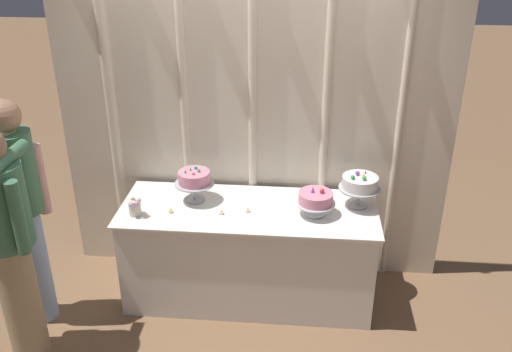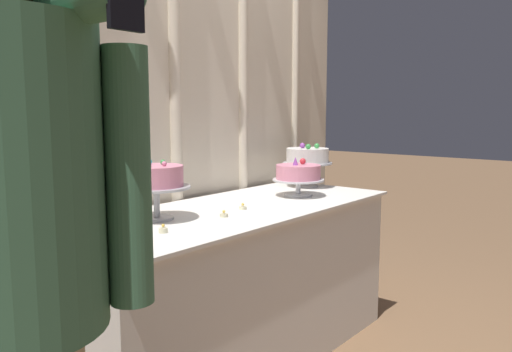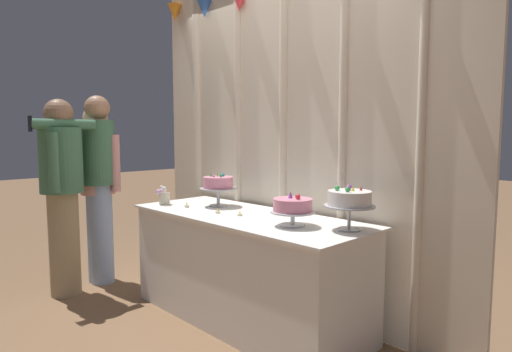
{
  "view_description": "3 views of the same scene",
  "coord_description": "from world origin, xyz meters",
  "px_view_note": "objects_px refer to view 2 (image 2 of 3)",
  "views": [
    {
      "loc": [
        0.38,
        -3.49,
        2.83
      ],
      "look_at": [
        0.05,
        0.16,
        1.04
      ],
      "focal_mm": 38.82,
      "sensor_mm": 36.0,
      "label": 1
    },
    {
      "loc": [
        -1.87,
        -1.57,
        1.29
      ],
      "look_at": [
        0.12,
        0.06,
        0.95
      ],
      "focal_mm": 35.95,
      "sensor_mm": 36.0,
      "label": 2
    },
    {
      "loc": [
        2.3,
        -2.03,
        1.4
      ],
      "look_at": [
        -0.04,
        0.24,
        1.07
      ],
      "focal_mm": 30.48,
      "sensor_mm": 36.0,
      "label": 3
    }
  ],
  "objects_px": {
    "cake_table": "(234,285)",
    "tealight_near_left": "(224,215)",
    "tealight_far_left": "(163,230)",
    "cake_display_rightmost": "(307,157)",
    "flower_vase": "(120,229)",
    "cake_display_center": "(298,174)",
    "guest_man_dark_suit": "(10,314)",
    "tealight_near_right": "(242,208)",
    "cake_display_leftmost": "(156,179)"
  },
  "relations": [
    {
      "from": "flower_vase",
      "to": "tealight_near_left",
      "type": "distance_m",
      "value": 0.63
    },
    {
      "from": "cake_display_rightmost",
      "to": "flower_vase",
      "type": "xyz_separation_m",
      "value": [
        -1.63,
        -0.29,
        -0.12
      ]
    },
    {
      "from": "tealight_far_left",
      "to": "tealight_near_left",
      "type": "relative_size",
      "value": 0.96
    },
    {
      "from": "cake_display_leftmost",
      "to": "flower_vase",
      "type": "relative_size",
      "value": 1.87
    },
    {
      "from": "cake_table",
      "to": "tealight_near_left",
      "type": "xyz_separation_m",
      "value": [
        -0.19,
        -0.11,
        0.41
      ]
    },
    {
      "from": "tealight_near_left",
      "to": "guest_man_dark_suit",
      "type": "distance_m",
      "value": 1.44
    },
    {
      "from": "cake_table",
      "to": "tealight_near_right",
      "type": "distance_m",
      "value": 0.41
    },
    {
      "from": "flower_vase",
      "to": "tealight_near_right",
      "type": "xyz_separation_m",
      "value": [
        0.81,
        0.12,
        -0.06
      ]
    },
    {
      "from": "guest_man_dark_suit",
      "to": "cake_display_leftmost",
      "type": "bearing_deg",
      "value": 38.99
    },
    {
      "from": "tealight_near_left",
      "to": "guest_man_dark_suit",
      "type": "xyz_separation_m",
      "value": [
        -1.28,
        -0.66,
        0.11
      ]
    },
    {
      "from": "cake_table",
      "to": "tealight_far_left",
      "type": "bearing_deg",
      "value": -167.72
    },
    {
      "from": "tealight_near_left",
      "to": "guest_man_dark_suit",
      "type": "height_order",
      "value": "guest_man_dark_suit"
    },
    {
      "from": "cake_display_rightmost",
      "to": "guest_man_dark_suit",
      "type": "relative_size",
      "value": 0.19
    },
    {
      "from": "cake_table",
      "to": "tealight_near_left",
      "type": "distance_m",
      "value": 0.46
    },
    {
      "from": "cake_display_rightmost",
      "to": "tealight_near_left",
      "type": "distance_m",
      "value": 1.04
    },
    {
      "from": "cake_table",
      "to": "guest_man_dark_suit",
      "type": "distance_m",
      "value": 1.73
    },
    {
      "from": "cake_display_center",
      "to": "cake_display_rightmost",
      "type": "relative_size",
      "value": 0.93
    },
    {
      "from": "cake_table",
      "to": "cake_display_center",
      "type": "height_order",
      "value": "cake_display_center"
    },
    {
      "from": "tealight_near_right",
      "to": "cake_display_center",
      "type": "bearing_deg",
      "value": 1.25
    },
    {
      "from": "cake_display_leftmost",
      "to": "tealight_near_left",
      "type": "bearing_deg",
      "value": -39.87
    },
    {
      "from": "cake_display_leftmost",
      "to": "tealight_near_right",
      "type": "bearing_deg",
      "value": -19.0
    },
    {
      "from": "cake_display_center",
      "to": "cake_display_leftmost",
      "type": "bearing_deg",
      "value": 171.72
    },
    {
      "from": "cake_display_leftmost",
      "to": "flower_vase",
      "type": "bearing_deg",
      "value": -145.65
    },
    {
      "from": "cake_display_leftmost",
      "to": "flower_vase",
      "type": "height_order",
      "value": "cake_display_leftmost"
    },
    {
      "from": "cake_display_center",
      "to": "tealight_near_right",
      "type": "relative_size",
      "value": 7.72
    },
    {
      "from": "cake_table",
      "to": "cake_display_leftmost",
      "type": "relative_size",
      "value": 6.39
    },
    {
      "from": "cake_table",
      "to": "flower_vase",
      "type": "bearing_deg",
      "value": -167.44
    },
    {
      "from": "cake_display_center",
      "to": "cake_display_rightmost",
      "type": "bearing_deg",
      "value": 25.34
    },
    {
      "from": "cake_display_center",
      "to": "guest_man_dark_suit",
      "type": "bearing_deg",
      "value": -159.95
    },
    {
      "from": "guest_man_dark_suit",
      "to": "cake_table",
      "type": "bearing_deg",
      "value": 27.45
    },
    {
      "from": "cake_display_rightmost",
      "to": "tealight_near_left",
      "type": "bearing_deg",
      "value": -168.06
    },
    {
      "from": "flower_vase",
      "to": "tealight_near_left",
      "type": "bearing_deg",
      "value": 6.81
    },
    {
      "from": "tealight_near_left",
      "to": "tealight_near_right",
      "type": "xyz_separation_m",
      "value": [
        0.19,
        0.05,
        -0.0
      ]
    },
    {
      "from": "cake_display_leftmost",
      "to": "guest_man_dark_suit",
      "type": "xyz_separation_m",
      "value": [
        -1.05,
        -0.85,
        -0.06
      ]
    },
    {
      "from": "cake_table",
      "to": "tealight_far_left",
      "type": "xyz_separation_m",
      "value": [
        -0.56,
        -0.12,
        0.41
      ]
    },
    {
      "from": "cake_table",
      "to": "guest_man_dark_suit",
      "type": "relative_size",
      "value": 1.15
    },
    {
      "from": "tealight_near_right",
      "to": "guest_man_dark_suit",
      "type": "xyz_separation_m",
      "value": [
        -1.47,
        -0.71,
        0.11
      ]
    },
    {
      "from": "cake_display_rightmost",
      "to": "flower_vase",
      "type": "relative_size",
      "value": 1.92
    },
    {
      "from": "cake_display_center",
      "to": "tealight_near_left",
      "type": "relative_size",
      "value": 7.59
    },
    {
      "from": "flower_vase",
      "to": "cake_display_center",
      "type": "bearing_deg",
      "value": 5.85
    },
    {
      "from": "guest_man_dark_suit",
      "to": "tealight_far_left",
      "type": "bearing_deg",
      "value": 35.26
    },
    {
      "from": "guest_man_dark_suit",
      "to": "cake_display_rightmost",
      "type": "bearing_deg",
      "value": 20.82
    },
    {
      "from": "cake_display_leftmost",
      "to": "cake_display_rightmost",
      "type": "bearing_deg",
      "value": 0.95
    },
    {
      "from": "cake_table",
      "to": "cake_display_rightmost",
      "type": "distance_m",
      "value": 1.01
    },
    {
      "from": "flower_vase",
      "to": "tealight_far_left",
      "type": "height_order",
      "value": "flower_vase"
    },
    {
      "from": "tealight_far_left",
      "to": "flower_vase",
      "type": "bearing_deg",
      "value": -166.8
    },
    {
      "from": "cake_display_center",
      "to": "tealight_far_left",
      "type": "distance_m",
      "value": 1.07
    },
    {
      "from": "flower_vase",
      "to": "tealight_near_left",
      "type": "xyz_separation_m",
      "value": [
        0.62,
        0.07,
        -0.06
      ]
    },
    {
      "from": "tealight_near_right",
      "to": "guest_man_dark_suit",
      "type": "height_order",
      "value": "guest_man_dark_suit"
    },
    {
      "from": "cake_display_center",
      "to": "flower_vase",
      "type": "height_order",
      "value": "cake_display_center"
    }
  ]
}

